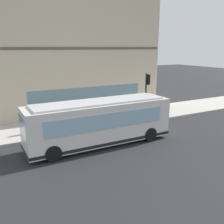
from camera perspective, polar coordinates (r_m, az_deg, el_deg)
The scene contains 10 objects.
ground at distance 18.75m, azimuth 3.67°, elevation -5.95°, with size 120.00×120.00×0.00m, color #262628.
sidewalk_curb at distance 22.90m, azimuth -2.90°, elevation -1.93°, with size 4.77×40.00×0.15m, color #B2ADA3.
building_corner at distance 27.58m, azimuth -8.59°, elevation 12.85°, with size 7.41×16.40×11.66m.
city_bus_nearside at distance 17.16m, azimuth -2.83°, elevation -2.42°, with size 2.65×10.05×3.07m.
traffic_light_near_corner at distance 22.63m, azimuth 7.93°, elevation 5.48°, with size 0.32×0.49×4.16m.
fire_hydrant at distance 23.78m, azimuth -0.62°, elevation -0.19°, with size 0.35×0.35×0.74m.
pedestrian_near_building_entrance at distance 20.12m, azimuth -17.74°, elevation -2.12°, with size 0.32×0.32×1.54m.
pedestrian_by_light_pole at distance 21.99m, azimuth -3.64°, elevation 0.36°, with size 0.32×0.32×1.78m.
pedestrian_near_hydrant at distance 23.00m, azimuth -5.87°, elevation 0.57°, with size 0.32×0.32×1.55m.
newspaper_vending_box at distance 22.36m, azimuth -13.18°, elevation -1.29°, with size 0.44×0.43×0.90m.
Camera 1 is at (-14.90, 9.32, 6.54)m, focal length 40.48 mm.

